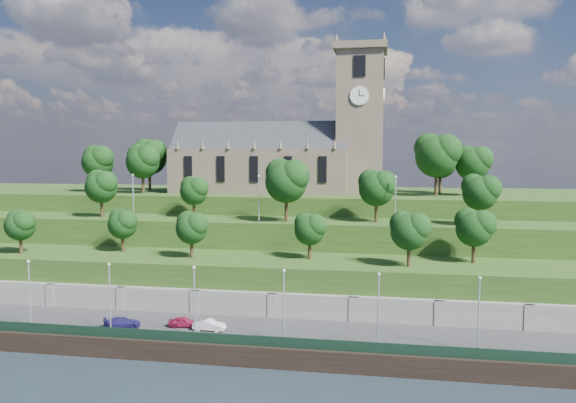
% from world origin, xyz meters
% --- Properties ---
extents(ground, '(320.00, 320.00, 0.00)m').
position_xyz_m(ground, '(0.00, 0.00, 0.00)').
color(ground, black).
rests_on(ground, ground).
extents(promenade, '(160.00, 12.00, 2.00)m').
position_xyz_m(promenade, '(0.00, 6.00, 1.00)').
color(promenade, '#2D2D30').
rests_on(promenade, ground).
extents(quay_wall, '(160.00, 0.50, 2.20)m').
position_xyz_m(quay_wall, '(0.00, -0.05, 1.10)').
color(quay_wall, black).
rests_on(quay_wall, ground).
extents(fence, '(160.00, 0.10, 1.20)m').
position_xyz_m(fence, '(0.00, 0.60, 2.60)').
color(fence, black).
rests_on(fence, promenade).
extents(retaining_wall, '(160.00, 2.10, 5.00)m').
position_xyz_m(retaining_wall, '(0.00, 11.97, 2.50)').
color(retaining_wall, slate).
rests_on(retaining_wall, ground).
extents(embankment_lower, '(160.00, 12.00, 8.00)m').
position_xyz_m(embankment_lower, '(0.00, 18.00, 4.00)').
color(embankment_lower, '#233F15').
rests_on(embankment_lower, ground).
extents(embankment_upper, '(160.00, 10.00, 12.00)m').
position_xyz_m(embankment_upper, '(0.00, 29.00, 6.00)').
color(embankment_upper, '#233F15').
rests_on(embankment_upper, ground).
extents(hilltop, '(160.00, 32.00, 15.00)m').
position_xyz_m(hilltop, '(0.00, 50.00, 7.50)').
color(hilltop, '#233F15').
rests_on(hilltop, ground).
extents(church, '(38.60, 12.35, 27.60)m').
position_xyz_m(church, '(0.79, 45.98, 22.52)').
color(church, brown).
rests_on(church, hilltop).
extents(trees_lower, '(67.48, 8.74, 7.11)m').
position_xyz_m(trees_lower, '(3.30, 18.00, 12.50)').
color(trees_lower, black).
rests_on(trees_lower, embankment_lower).
extents(trees_upper, '(63.67, 8.38, 9.49)m').
position_xyz_m(trees_upper, '(3.92, 27.92, 17.55)').
color(trees_upper, black).
rests_on(trees_upper, embankment_upper).
extents(trees_hilltop, '(74.01, 16.03, 10.65)m').
position_xyz_m(trees_hilltop, '(1.35, 44.38, 21.49)').
color(trees_hilltop, black).
rests_on(trees_hilltop, hilltop).
extents(lamp_posts_promenade, '(60.36, 0.36, 7.97)m').
position_xyz_m(lamp_posts_promenade, '(-2.00, 2.50, 6.60)').
color(lamp_posts_promenade, '#B2B2B7').
rests_on(lamp_posts_promenade, promenade).
extents(lamp_posts_upper, '(40.36, 0.36, 7.05)m').
position_xyz_m(lamp_posts_upper, '(0.00, 26.00, 16.12)').
color(lamp_posts_upper, '#B2B2B7').
rests_on(lamp_posts_upper, embankment_upper).
extents(car_left, '(3.60, 1.75, 1.19)m').
position_xyz_m(car_left, '(-4.51, 5.74, 2.59)').
color(car_left, maroon).
rests_on(car_left, promenade).
extents(car_middle, '(3.78, 1.37, 1.24)m').
position_xyz_m(car_middle, '(-1.14, 5.00, 2.62)').
color(car_middle, silver).
rests_on(car_middle, promenade).
extents(car_right, '(4.48, 3.12, 1.20)m').
position_xyz_m(car_right, '(-11.47, 4.26, 2.60)').
color(car_right, '#1D1753').
rests_on(car_right, promenade).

